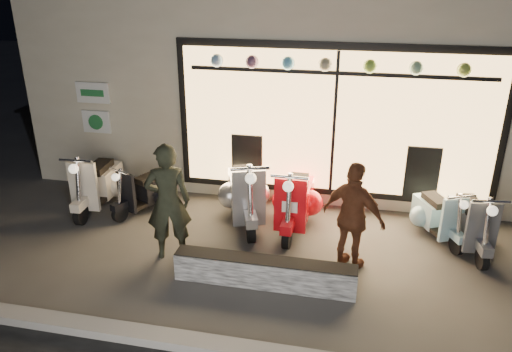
{
  "coord_description": "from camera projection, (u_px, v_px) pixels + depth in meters",
  "views": [
    {
      "loc": [
        1.2,
        -6.2,
        3.96
      ],
      "look_at": [
        -0.26,
        0.6,
        1.05
      ],
      "focal_mm": 35.0,
      "sensor_mm": 36.0,
      "label": 1
    }
  ],
  "objects": [
    {
      "name": "kerb",
      "position": [
        229.0,
        349.0,
        5.53
      ],
      "size": [
        40.0,
        0.25,
        0.12
      ],
      "primitive_type": "cube",
      "color": "slate",
      "rests_on": "ground"
    },
    {
      "name": "scooter_cream",
      "position": [
        100.0,
        182.0,
        8.88
      ],
      "size": [
        0.53,
        1.51,
        1.08
      ],
      "rotation": [
        0.0,
        0.0,
        0.06
      ],
      "color": "black",
      "rests_on": "ground"
    },
    {
      "name": "ground",
      "position": [
        264.0,
        258.0,
        7.35
      ],
      "size": [
        40.0,
        40.0,
        0.0
      ],
      "primitive_type": "plane",
      "color": "#383533",
      "rests_on": "ground"
    },
    {
      "name": "man",
      "position": [
        168.0,
        202.0,
        7.09
      ],
      "size": [
        0.75,
        0.62,
        1.76
      ],
      "primitive_type": "imported",
      "rotation": [
        0.0,
        0.0,
        3.5
      ],
      "color": "black",
      "rests_on": "ground"
    },
    {
      "name": "woman",
      "position": [
        353.0,
        217.0,
        6.85
      ],
      "size": [
        1.0,
        0.77,
        1.59
      ],
      "primitive_type": "imported",
      "rotation": [
        0.0,
        0.0,
        2.67
      ],
      "color": "brown",
      "rests_on": "ground"
    },
    {
      "name": "graffiti_barrier",
      "position": [
        264.0,
        272.0,
        6.67
      ],
      "size": [
        2.44,
        0.28,
        0.4
      ],
      "primitive_type": "cube",
      "color": "black",
      "rests_on": "ground"
    },
    {
      "name": "shop_building",
      "position": [
        309.0,
        58.0,
        11.03
      ],
      "size": [
        10.2,
        6.23,
        4.2
      ],
      "color": "beige",
      "rests_on": "ground"
    },
    {
      "name": "scooter_grey",
      "position": [
        469.0,
        220.0,
        7.62
      ],
      "size": [
        0.57,
        1.4,
        1.0
      ],
      "rotation": [
        0.0,
        0.0,
        0.14
      ],
      "color": "black",
      "rests_on": "ground"
    },
    {
      "name": "scooter_blue",
      "position": [
        435.0,
        213.0,
        7.92
      ],
      "size": [
        0.73,
        1.21,
        0.88
      ],
      "rotation": [
        0.0,
        0.0,
        0.42
      ],
      "color": "black",
      "rests_on": "ground"
    },
    {
      "name": "scooter_red",
      "position": [
        296.0,
        199.0,
        8.19
      ],
      "size": [
        0.5,
        1.54,
        1.11
      ],
      "rotation": [
        0.0,
        0.0,
        -0.02
      ],
      "color": "black",
      "rests_on": "ground"
    },
    {
      "name": "scooter_black",
      "position": [
        148.0,
        190.0,
        8.76
      ],
      "size": [
        0.72,
        1.2,
        0.88
      ],
      "rotation": [
        0.0,
        0.0,
        -0.43
      ],
      "color": "black",
      "rests_on": "ground"
    },
    {
      "name": "scooter_silver",
      "position": [
        245.0,
        192.0,
        8.4
      ],
      "size": [
        0.88,
        1.62,
        1.17
      ],
      "rotation": [
        0.0,
        0.0,
        0.34
      ],
      "color": "black",
      "rests_on": "ground"
    }
  ]
}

